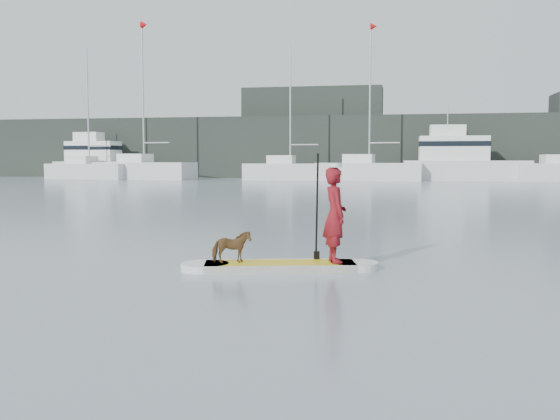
% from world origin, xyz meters
% --- Properties ---
extents(ground, '(140.00, 140.00, 0.00)m').
position_xyz_m(ground, '(0.00, 0.00, 0.00)').
color(ground, slate).
rests_on(ground, ground).
extents(paddleboard, '(3.23, 1.38, 0.12)m').
position_xyz_m(paddleboard, '(-3.26, 0.66, 0.06)').
color(paddleboard, gold).
rests_on(paddleboard, ground).
extents(paddler, '(0.56, 0.68, 1.59)m').
position_xyz_m(paddler, '(-2.37, 0.87, 0.91)').
color(paddler, maroon).
rests_on(paddler, paddleboard).
extents(white_cap, '(0.22, 0.22, 0.07)m').
position_xyz_m(white_cap, '(-2.37, 0.87, 1.74)').
color(white_cap, silver).
rests_on(white_cap, paddler).
extents(dog, '(0.70, 0.53, 0.54)m').
position_xyz_m(dog, '(-4.04, 0.48, 0.39)').
color(dog, brown).
rests_on(dog, paddleboard).
extents(paddle, '(0.10, 0.30, 2.00)m').
position_xyz_m(paddle, '(-2.70, 1.12, 0.80)').
color(paddle, black).
rests_on(paddle, ground).
extents(sailboat_a, '(8.65, 4.16, 12.04)m').
position_xyz_m(sailboat_a, '(-29.61, 44.14, 0.84)').
color(sailboat_a, silver).
rests_on(sailboat_a, ground).
extents(sailboat_b, '(9.89, 4.65, 14.14)m').
position_xyz_m(sailboat_b, '(-24.22, 44.17, 0.98)').
color(sailboat_b, silver).
rests_on(sailboat_b, ground).
extents(sailboat_c, '(8.15, 2.93, 11.59)m').
position_xyz_m(sailboat_c, '(-10.80, 44.76, 0.86)').
color(sailboat_c, silver).
rests_on(sailboat_c, ground).
extents(sailboat_d, '(9.32, 3.80, 13.35)m').
position_xyz_m(sailboat_d, '(-3.92, 44.95, 0.95)').
color(sailboat_d, silver).
rests_on(sailboat_d, ground).
extents(motor_yacht_a, '(10.52, 3.37, 6.29)m').
position_xyz_m(motor_yacht_a, '(3.85, 46.31, 1.77)').
color(motor_yacht_a, silver).
rests_on(motor_yacht_a, ground).
extents(motor_yacht_b, '(9.04, 3.45, 5.87)m').
position_xyz_m(motor_yacht_b, '(-30.18, 47.11, 1.65)').
color(motor_yacht_b, silver).
rests_on(motor_yacht_b, ground).
extents(shore_mass, '(90.00, 6.00, 6.00)m').
position_xyz_m(shore_mass, '(0.00, 53.00, 3.00)').
color(shore_mass, black).
rests_on(shore_mass, ground).
extents(shore_building_west, '(14.00, 4.00, 9.00)m').
position_xyz_m(shore_building_west, '(-10.00, 54.00, 4.50)').
color(shore_building_west, black).
rests_on(shore_building_west, ground).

